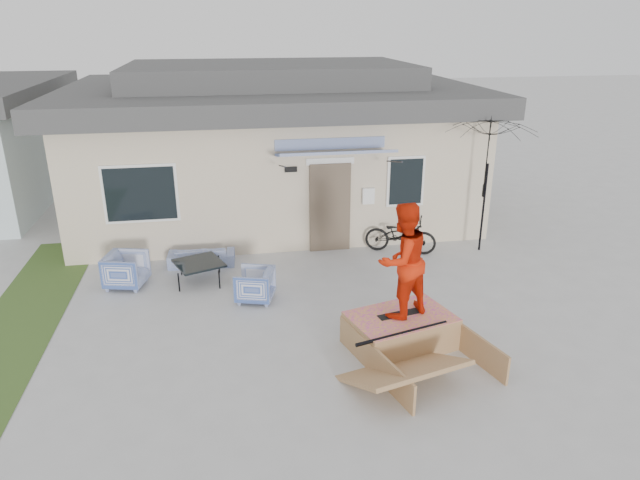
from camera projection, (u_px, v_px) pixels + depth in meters
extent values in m
plane|color=#AEAEAE|center=(321.00, 353.00, 9.45)|extent=(90.00, 90.00, 0.00)
cube|color=#335020|center=(21.00, 321.00, 10.46)|extent=(1.40, 8.00, 0.01)
cube|color=beige|center=(272.00, 157.00, 16.27)|extent=(10.00, 7.00, 3.00)
cube|color=#3B3B3B|center=(270.00, 94.00, 15.64)|extent=(10.80, 7.80, 0.50)
cube|color=#3B3B3B|center=(270.00, 73.00, 15.45)|extent=(7.50, 4.50, 0.60)
cube|color=brown|center=(330.00, 208.00, 13.34)|extent=(0.95, 0.08, 2.10)
cube|color=white|center=(141.00, 194.00, 12.48)|extent=(1.60, 0.06, 1.30)
cube|color=white|center=(406.00, 181.00, 13.44)|extent=(0.90, 0.06, 1.20)
cube|color=#2C4998|center=(335.00, 153.00, 12.37)|extent=(2.50, 1.09, 0.29)
imported|color=#2C4998|center=(201.00, 253.00, 12.78)|extent=(1.48, 0.50, 0.57)
imported|color=#2C4998|center=(126.00, 268.00, 11.71)|extent=(0.87, 0.91, 0.78)
imported|color=#2C4998|center=(255.00, 283.00, 11.14)|extent=(0.81, 0.84, 0.71)
cube|color=black|center=(200.00, 272.00, 11.96)|extent=(1.16, 1.16, 0.44)
imported|color=black|center=(401.00, 231.00, 13.38)|extent=(1.76, 1.18, 1.06)
cylinder|color=black|center=(483.00, 208.00, 13.33)|extent=(0.05, 0.05, 2.10)
imported|color=black|center=(486.00, 179.00, 13.08)|extent=(2.42, 2.30, 0.90)
cube|color=black|center=(400.00, 314.00, 9.52)|extent=(0.78, 0.34, 0.05)
imported|color=red|center=(403.00, 259.00, 9.17)|extent=(1.16, 1.06, 1.93)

